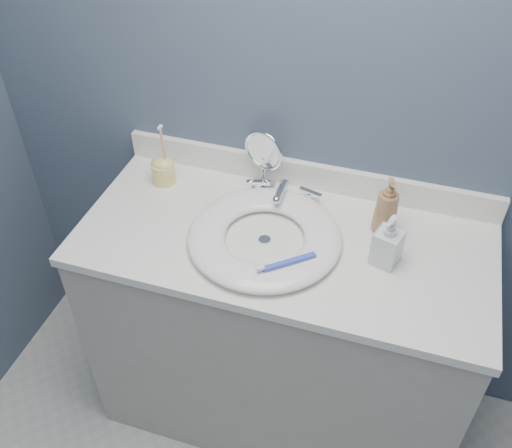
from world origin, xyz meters
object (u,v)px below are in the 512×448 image
at_px(makeup_mirror, 263,157).
at_px(soap_bottle_amber, 387,206).
at_px(soap_bottle_clear, 388,240).
at_px(toothbrush_holder, 163,169).

height_order(makeup_mirror, soap_bottle_amber, makeup_mirror).
relative_size(soap_bottle_clear, toothbrush_holder, 0.73).
distance_m(makeup_mirror, soap_bottle_clear, 0.48).
xyz_separation_m(makeup_mirror, soap_bottle_amber, (0.40, -0.10, -0.02)).
height_order(makeup_mirror, toothbrush_holder, toothbrush_holder).
bearing_deg(makeup_mirror, toothbrush_holder, -149.57).
bearing_deg(soap_bottle_amber, soap_bottle_clear, -102.42).
xyz_separation_m(makeup_mirror, toothbrush_holder, (-0.32, -0.08, -0.06)).
height_order(soap_bottle_clear, toothbrush_holder, toothbrush_holder).
bearing_deg(makeup_mirror, soap_bottle_amber, 2.69).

